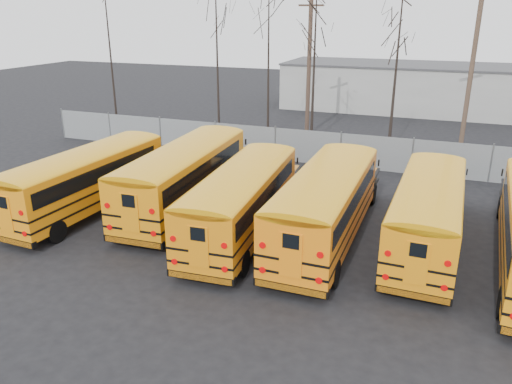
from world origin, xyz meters
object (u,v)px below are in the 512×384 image
at_px(utility_pole_left, 309,66).
at_px(bus_e, 429,208).
at_px(bus_d, 327,199).
at_px(bus_b, 186,171).
at_px(utility_pole_right, 472,67).
at_px(bus_a, 89,175).
at_px(bus_c, 244,195).

bearing_deg(utility_pole_left, bus_e, -85.62).
bearing_deg(bus_d, bus_b, 170.67).
bearing_deg(utility_pole_right, bus_b, -148.13).
relative_size(bus_a, bus_d, 0.97).
bearing_deg(bus_c, bus_e, 6.87).
distance_m(bus_c, bus_e, 7.09).
height_order(bus_b, bus_d, bus_b).
relative_size(bus_e, utility_pole_left, 1.05).
xyz_separation_m(bus_d, utility_pole_right, (5.14, 17.95, 3.43)).
bearing_deg(bus_b, bus_a, -158.64).
distance_m(bus_c, utility_pole_left, 18.01).
bearing_deg(utility_pole_right, bus_d, -128.82).
height_order(bus_c, bus_e, bus_c).
xyz_separation_m(bus_a, bus_c, (7.46, 0.06, -0.00)).
bearing_deg(utility_pole_right, bus_a, -153.32).
distance_m(bus_d, bus_e, 3.78).
xyz_separation_m(bus_e, utility_pole_right, (1.43, 17.22, 3.54)).
bearing_deg(bus_a, bus_e, 8.30).
bearing_deg(bus_d, bus_c, -169.73).
bearing_deg(utility_pole_left, bus_b, -119.68).
relative_size(bus_c, bus_e, 1.03).
bearing_deg(bus_c, bus_b, 150.12).
bearing_deg(bus_b, bus_d, -12.43).
distance_m(bus_d, utility_pole_left, 18.14).
height_order(bus_c, bus_d, bus_d).
bearing_deg(bus_b, bus_c, -29.01).
relative_size(bus_b, bus_d, 1.02).
bearing_deg(bus_a, utility_pole_right, 52.46).
bearing_deg(bus_e, utility_pole_left, 120.86).
distance_m(bus_a, bus_d, 10.74).
bearing_deg(utility_pole_left, bus_d, -97.22).
xyz_separation_m(bus_a, utility_pole_right, (15.86, 18.58, 3.50)).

